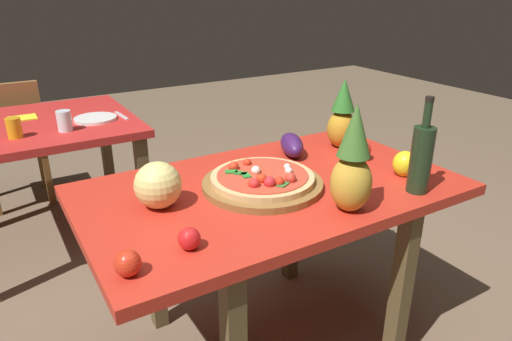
{
  "coord_description": "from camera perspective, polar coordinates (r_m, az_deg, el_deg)",
  "views": [
    {
      "loc": [
        -0.84,
        -1.29,
        1.43
      ],
      "look_at": [
        -0.04,
        0.05,
        0.79
      ],
      "focal_mm": 32.49,
      "sensor_mm": 36.0,
      "label": 1
    }
  ],
  "objects": [
    {
      "name": "melon",
      "position": [
        1.54,
        -11.98,
        -1.77
      ],
      "size": [
        0.16,
        0.16,
        0.16
      ],
      "primitive_type": "sphere",
      "color": "#E0D177",
      "rests_on": "display_table"
    },
    {
      "name": "wine_bottle",
      "position": [
        1.69,
        19.68,
        1.52
      ],
      "size": [
        0.08,
        0.08,
        0.34
      ],
      "color": "black",
      "rests_on": "display_table"
    },
    {
      "name": "tomato_by_bottle",
      "position": [
        1.97,
        12.85,
        2.44
      ],
      "size": [
        0.08,
        0.08,
        0.08
      ],
      "primitive_type": "sphere",
      "color": "red",
      "rests_on": "display_table"
    },
    {
      "name": "drinking_glass_juice",
      "position": [
        2.47,
        -27.63,
        4.66
      ],
      "size": [
        0.07,
        0.07,
        0.1
      ],
      "primitive_type": "cylinder",
      "color": "orange",
      "rests_on": "background_table"
    },
    {
      "name": "display_table",
      "position": [
        1.73,
        1.82,
        -4.48
      ],
      "size": [
        1.36,
        0.81,
        0.74
      ],
      "color": "brown",
      "rests_on": "ground_plane"
    },
    {
      "name": "knife_utensil",
      "position": [
        2.66,
        -16.23,
        6.51
      ],
      "size": [
        0.03,
        0.18,
        0.01
      ],
      "primitive_type": "cube",
      "rotation": [
        0.0,
        0.0,
        0.07
      ],
      "color": "silver",
      "rests_on": "background_table"
    },
    {
      "name": "tomato_near_board",
      "position": [
        1.23,
        -15.52,
        -10.95
      ],
      "size": [
        0.07,
        0.07,
        0.07
      ],
      "primitive_type": "sphere",
      "color": "red",
      "rests_on": "display_table"
    },
    {
      "name": "pineapple_left",
      "position": [
        2.08,
        10.59,
        6.5
      ],
      "size": [
        0.13,
        0.13,
        0.31
      ],
      "color": "#B98621",
      "rests_on": "display_table"
    },
    {
      "name": "napkin_folded",
      "position": [
        2.81,
        -26.8,
        5.8
      ],
      "size": [
        0.14,
        0.12,
        0.01
      ],
      "primitive_type": "cube",
      "rotation": [
        0.0,
        0.0,
        0.0
      ],
      "color": "yellow",
      "rests_on": "background_table"
    },
    {
      "name": "fork_utensil",
      "position": [
        2.61,
        -22.14,
        5.42
      ],
      "size": [
        0.02,
        0.18,
        0.01
      ],
      "primitive_type": "cube",
      "rotation": [
        0.0,
        0.0,
        0.01
      ],
      "color": "silver",
      "rests_on": "background_table"
    },
    {
      "name": "pizza_board",
      "position": [
        1.67,
        0.89,
        -1.76
      ],
      "size": [
        0.44,
        0.44,
        0.02
      ],
      "primitive_type": "cylinder",
      "color": "brown",
      "rests_on": "display_table"
    },
    {
      "name": "dining_chair",
      "position": [
        3.41,
        -27.9,
        3.65
      ],
      "size": [
        0.4,
        0.4,
        0.85
      ],
      "rotation": [
        0.0,
        0.0,
        3.13
      ],
      "color": "brown",
      "rests_on": "ground_plane"
    },
    {
      "name": "tomato_beside_pepper",
      "position": [
        1.31,
        -8.22,
        -8.29
      ],
      "size": [
        0.06,
        0.06,
        0.06
      ],
      "primitive_type": "sphere",
      "color": "red",
      "rests_on": "display_table"
    },
    {
      "name": "background_table",
      "position": [
        2.73,
        -24.45,
        3.34
      ],
      "size": [
        0.92,
        0.89,
        0.74
      ],
      "color": "brown",
      "rests_on": "ground_plane"
    },
    {
      "name": "bell_pepper",
      "position": [
        1.85,
        17.85,
        0.78
      ],
      "size": [
        0.09,
        0.09,
        0.1
      ],
      "primitive_type": "ellipsoid",
      "color": "yellow",
      "rests_on": "display_table"
    },
    {
      "name": "dinner_plate",
      "position": [
        2.63,
        -19.17,
        6.06
      ],
      "size": [
        0.22,
        0.22,
        0.02
      ],
      "primitive_type": "cylinder",
      "color": "white",
      "rests_on": "background_table"
    },
    {
      "name": "pizza",
      "position": [
        1.65,
        0.89,
        -0.93
      ],
      "size": [
        0.37,
        0.37,
        0.06
      ],
      "color": "tan",
      "rests_on": "pizza_board"
    },
    {
      "name": "drinking_glass_water",
      "position": [
        2.48,
        -22.52,
        5.66
      ],
      "size": [
        0.07,
        0.07,
        0.1
      ],
      "primitive_type": "cylinder",
      "color": "silver",
      "rests_on": "background_table"
    },
    {
      "name": "eggplant",
      "position": [
        1.97,
        4.43,
        3.16
      ],
      "size": [
        0.16,
        0.22,
        0.09
      ],
      "primitive_type": "ellipsoid",
      "rotation": [
        0.0,
        0.0,
        1.17
      ],
      "color": "#3B1A50",
      "rests_on": "display_table"
    },
    {
      "name": "pineapple_right",
      "position": [
        1.48,
        11.8,
        0.73
      ],
      "size": [
        0.13,
        0.13,
        0.36
      ],
      "color": "gold",
      "rests_on": "display_table"
    }
  ]
}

